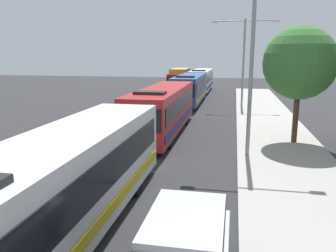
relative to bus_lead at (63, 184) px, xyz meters
The scene contains 8 objects.
bus_lead is the anchor object (origin of this frame).
bus_second_in_line 13.67m from the bus_lead, 90.00° to the left, with size 2.58×11.82×3.21m.
bus_middle 27.46m from the bus_lead, 90.00° to the left, with size 2.58×11.07×3.21m.
bus_fourth_in_line 40.09m from the bus_lead, 90.00° to the left, with size 2.58×11.43×3.21m.
box_truck_oncoming 41.20m from the bus_lead, 94.60° to the left, with size 2.35×7.45×3.15m.
streetlamp_mid 11.29m from the bus_lead, 59.57° to the left, with size 5.48×0.28×8.70m.
streetlamp_far 26.68m from the bus_lead, 78.22° to the left, with size 6.26×0.28×8.36m.
roadside_tree 15.15m from the bus_lead, 56.44° to the left, with size 4.13×4.13×6.66m.
Camera 1 is at (3.30, 2.66, 5.25)m, focal length 36.35 mm.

